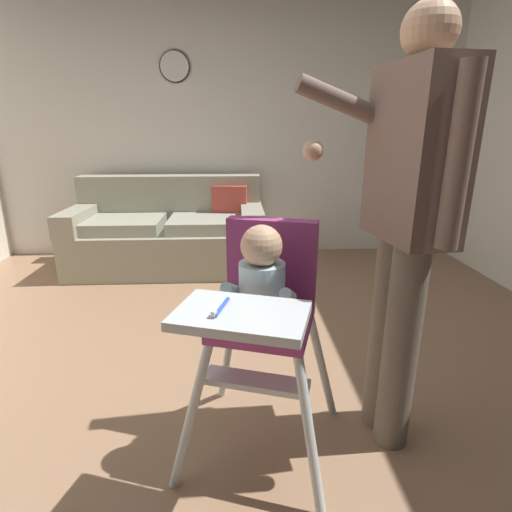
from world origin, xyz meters
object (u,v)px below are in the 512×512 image
Objects in this scene: high_chair at (263,299)px; wall_clock at (175,66)px; adult_standing at (406,220)px; couch at (170,233)px.

high_chair is 3.19m from wall_clock.
wall_clock is at bearing -149.69° from high_chair.
wall_clock is (-1.22, 2.81, 0.92)m from adult_standing.
wall_clock reaches higher than adult_standing.
couch is 6.10× the size of wall_clock.
wall_clock reaches higher than high_chair.
high_chair is (0.75, -2.40, 0.35)m from couch.
adult_standing is (1.29, -2.33, 0.63)m from couch.
adult_standing is at bearing 113.92° from high_chair.
high_chair is 0.62m from adult_standing.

